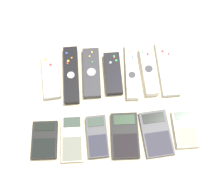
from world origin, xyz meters
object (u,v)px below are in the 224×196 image
(remote_6, at_px, (167,68))
(calculator_4, at_px, (156,133))
(remote_3, at_px, (113,73))
(calculator_5, at_px, (185,129))
(calculator_2, at_px, (97,136))
(remote_2, at_px, (92,72))
(remote_4, at_px, (132,71))
(remote_0, at_px, (51,77))
(calculator_3, at_px, (125,135))
(calculator_0, at_px, (45,140))
(remote_1, at_px, (71,75))
(remote_5, at_px, (148,71))
(calculator_1, at_px, (72,138))

(remote_6, relative_size, calculator_4, 1.35)
(remote_3, bearing_deg, calculator_5, -45.17)
(calculator_2, bearing_deg, calculator_4, -3.05)
(calculator_4, relative_size, calculator_5, 1.26)
(remote_3, distance_m, calculator_2, 0.23)
(remote_2, xyz_separation_m, calculator_4, (0.19, -0.23, -0.00))
(remote_4, bearing_deg, calculator_5, -52.37)
(remote_2, xyz_separation_m, remote_4, (0.14, -0.01, 0.00))
(remote_0, bearing_deg, remote_3, -5.57)
(calculator_2, height_order, calculator_4, calculator_2)
(remote_2, height_order, calculator_3, remote_2)
(calculator_2, relative_size, calculator_3, 0.91)
(remote_2, relative_size, calculator_5, 1.51)
(calculator_5, bearing_deg, remote_0, 152.84)
(remote_6, bearing_deg, remote_0, 179.97)
(remote_2, xyz_separation_m, calculator_0, (-0.16, -0.23, -0.00))
(remote_4, height_order, calculator_4, remote_4)
(calculator_3, xyz_separation_m, calculator_5, (0.20, 0.01, 0.00))
(remote_3, bearing_deg, calculator_4, -61.66)
(remote_1, relative_size, remote_3, 1.36)
(remote_5, bearing_deg, remote_1, 176.41)
(calculator_0, bearing_deg, calculator_3, 1.29)
(remote_4, distance_m, calculator_4, 0.24)
(remote_0, bearing_deg, calculator_2, -61.04)
(calculator_0, bearing_deg, remote_1, 70.71)
(calculator_1, relative_size, calculator_2, 1.12)
(remote_1, bearing_deg, calculator_4, -41.25)
(remote_3, distance_m, calculator_0, 0.32)
(remote_0, distance_m, remote_2, 0.14)
(remote_2, height_order, calculator_4, remote_2)
(remote_1, height_order, calculator_2, remote_1)
(remote_0, height_order, remote_4, remote_4)
(remote_2, relative_size, remote_5, 1.01)
(remote_2, xyz_separation_m, calculator_3, (0.09, -0.23, -0.00))
(calculator_4, bearing_deg, remote_0, 141.79)
(calculator_1, distance_m, calculator_3, 0.17)
(remote_1, bearing_deg, remote_3, -3.09)
(calculator_0, bearing_deg, calculator_4, 1.50)
(remote_3, xyz_separation_m, remote_5, (0.12, -0.00, 0.00))
(calculator_5, bearing_deg, remote_5, 113.36)
(remote_1, distance_m, remote_4, 0.21)
(remote_1, distance_m, calculator_1, 0.23)
(remote_0, height_order, calculator_2, remote_0)
(calculator_1, bearing_deg, remote_3, 57.54)
(calculator_1, xyz_separation_m, calculator_4, (0.27, -0.01, -0.00))
(remote_1, height_order, remote_2, same)
(calculator_4, bearing_deg, remote_1, 135.12)
(remote_1, xyz_separation_m, calculator_3, (0.16, -0.23, -0.00))
(remote_6, xyz_separation_m, calculator_4, (-0.07, -0.23, -0.00))
(calculator_0, height_order, calculator_3, calculator_0)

